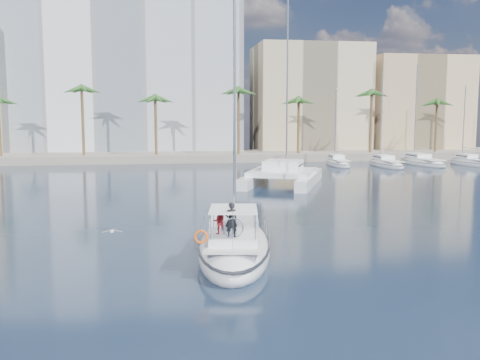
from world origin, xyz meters
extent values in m
plane|color=black|center=(0.00, 0.00, 0.00)|extent=(160.00, 160.00, 0.00)
cube|color=gray|center=(0.00, 61.00, 0.60)|extent=(120.00, 14.00, 1.20)
cube|color=white|center=(-12.00, 73.00, 14.00)|extent=(42.00, 16.00, 28.00)
cube|color=#C0AE8A|center=(22.00, 70.00, 10.00)|extent=(20.00, 14.00, 20.00)
cube|color=tan|center=(42.00, 68.00, 9.00)|extent=(18.00, 12.00, 18.00)
cylinder|color=brown|center=(0.00, 57.00, 5.25)|extent=(0.44, 0.44, 10.50)
sphere|color=#2A5820|center=(0.00, 57.00, 10.50)|extent=(3.60, 3.60, 3.60)
cylinder|color=brown|center=(34.00, 57.00, 5.25)|extent=(0.44, 0.44, 10.50)
sphere|color=#2A5820|center=(34.00, 57.00, 10.50)|extent=(3.60, 3.60, 3.60)
ellipsoid|color=white|center=(-1.73, -0.34, 0.36)|extent=(5.39, 12.03, 2.41)
ellipsoid|color=black|center=(-1.73, -0.34, 0.70)|extent=(5.44, 12.15, 0.18)
cube|color=silver|center=(-1.76, -0.56, 1.27)|extent=(3.90, 9.00, 0.12)
cube|color=white|center=(-1.56, 0.76, 1.63)|extent=(3.03, 4.12, 0.60)
cube|color=black|center=(-1.56, 0.76, 1.65)|extent=(2.98, 3.69, 0.14)
cylinder|color=#B7BABF|center=(-1.36, 2.09, 8.94)|extent=(0.15, 0.15, 15.22)
cylinder|color=#B7BABF|center=(-1.71, -0.23, 2.83)|extent=(0.81, 4.65, 0.11)
cube|color=white|center=(-2.10, -2.77, 1.51)|extent=(2.61, 3.20, 0.36)
cube|color=white|center=(-2.11, -2.88, 2.88)|extent=(2.61, 3.20, 0.04)
torus|color=silver|center=(-2.26, -3.87, 2.18)|extent=(0.95, 0.20, 0.96)
torus|color=#DF500B|center=(-3.73, -4.10, 1.88)|extent=(0.65, 0.29, 0.64)
imported|color=black|center=(-2.32, -3.59, 2.50)|extent=(0.66, 0.50, 1.62)
imported|color=#A8191F|center=(-2.77, -2.76, 2.29)|extent=(0.60, 0.48, 1.21)
cube|color=white|center=(4.84, 29.18, 0.55)|extent=(6.48, 13.15, 1.10)
cube|color=white|center=(10.08, 26.96, 0.55)|extent=(6.48, 13.15, 1.10)
cube|color=white|center=(7.19, 27.44, 1.30)|extent=(8.74, 9.43, 0.50)
cube|color=white|center=(7.46, 28.07, 2.00)|extent=(5.10, 5.28, 1.00)
cube|color=black|center=(7.46, 28.07, 2.05)|extent=(4.90, 4.78, 0.18)
cylinder|color=#B7BABF|center=(8.27, 29.98, 10.68)|extent=(0.18, 0.18, 18.36)
ellipsoid|color=silver|center=(-8.06, 1.22, 1.10)|extent=(0.23, 0.43, 0.21)
sphere|color=silver|center=(-8.06, 1.42, 1.12)|extent=(0.11, 0.11, 0.11)
cube|color=gray|center=(-8.37, 1.22, 1.13)|extent=(0.50, 0.18, 0.12)
cube|color=gray|center=(-7.75, 1.22, 1.13)|extent=(0.50, 0.18, 0.12)
camera|label=1|loc=(-5.43, -27.29, 7.20)|focal=40.00mm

